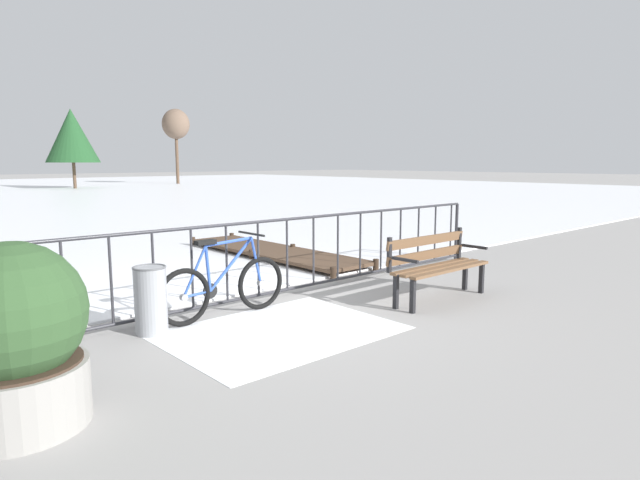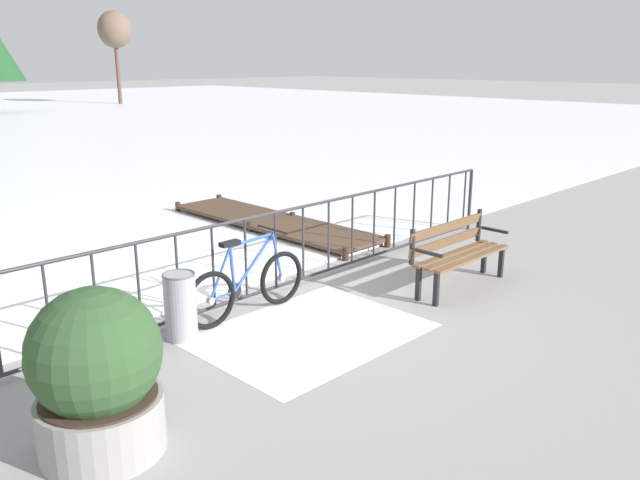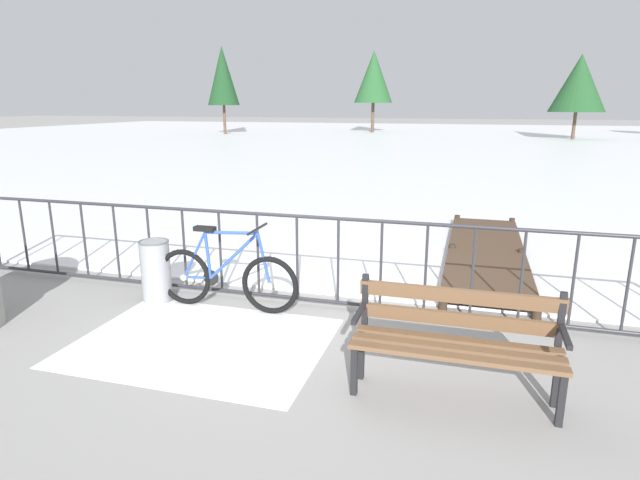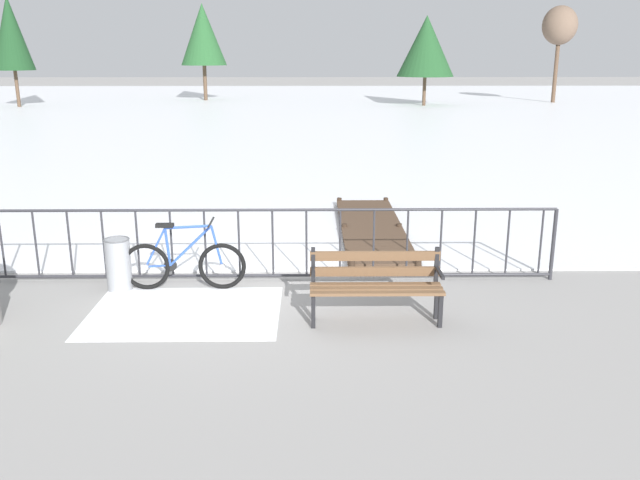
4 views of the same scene
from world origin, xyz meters
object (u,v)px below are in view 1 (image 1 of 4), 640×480
Objects in this scene: trash_bin at (151,299)px; park_bench at (436,261)px; planter_with_shrub at (14,337)px; bicycle_near_railing at (224,287)px.

park_bench is at bearing -18.52° from trash_bin.
planter_with_shrub is 1.78× the size of trash_bin.
planter_with_shrub reaches higher than bicycle_near_railing.
planter_with_shrub is at bearing -152.18° from bicycle_near_railing.
trash_bin is at bearing 161.48° from park_bench.
park_bench is (2.55, -1.15, 0.14)m from bicycle_near_railing.
park_bench is 2.19× the size of trash_bin.
park_bench reaches higher than trash_bin.
trash_bin is (-0.90, 0.01, 0.00)m from bicycle_near_railing.
trash_bin is at bearing 179.63° from bicycle_near_railing.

